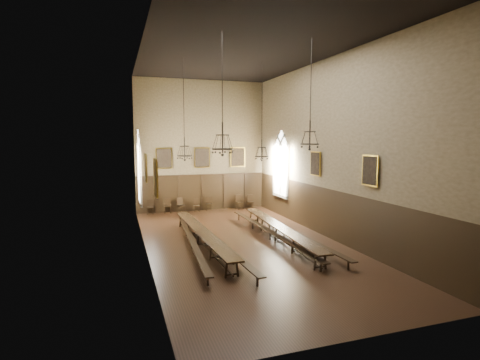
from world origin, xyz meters
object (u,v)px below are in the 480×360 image
bench_right_outer (292,234)px  chandelier_back_left (184,149)px  chair_7 (251,204)px  chandelier_back_right (262,149)px  bench_left_outer (192,242)px  chair_6 (239,205)px  chair_2 (181,208)px  chair_1 (168,209)px  bench_right_inner (270,234)px  chandelier_front_right (310,136)px  bench_left_inner (216,242)px  chair_4 (209,206)px  chair_3 (197,208)px  table_left (203,239)px  chandelier_front_left (223,141)px  table_right (280,233)px  chair_0 (150,210)px

bench_right_outer → chandelier_back_left: (-4.90, 2.51, 4.23)m
chair_7 → chandelier_back_right: 7.90m
bench_left_outer → chair_6: (5.06, 8.40, 0.03)m
chair_2 → chair_1: bearing=162.5°
bench_right_inner → chandelier_front_right: 5.79m
bench_left_inner → chair_7: (4.93, 8.85, -0.01)m
bench_right_inner → chair_4: size_ratio=10.44×
chair_3 → chandelier_back_left: 7.65m
bench_left_outer → chair_2: chair_2 is taller
table_left → chandelier_back_left: 4.72m
chair_2 → chair_3: 1.06m
chair_7 → bench_left_inner: bearing=-115.6°
chandelier_back_left → chandelier_front_left: size_ratio=1.10×
table_left → chair_6: (4.52, 8.21, -0.05)m
table_left → bench_right_outer: size_ratio=0.94×
table_left → chandelier_back_right: 5.82m
bench_left_outer → chandelier_back_left: bearing=86.3°
table_left → bench_right_inner: (3.43, 0.01, -0.07)m
chandelier_back_right → chandelier_front_right: size_ratio=1.17×
bench_left_outer → chandelier_front_right: 7.15m
table_right → chair_3: (-2.39, 8.55, -0.11)m
bench_left_inner → chair_7: bearing=60.9°
chair_7 → bench_right_outer: bearing=-92.6°
chair_6 → bench_left_inner: bearing=-133.0°
chair_4 → chandelier_back_left: size_ratio=0.20×
chair_1 → chandelier_back_right: chandelier_back_right is taller
table_right → chair_2: 9.25m
chair_6 → chandelier_back_right: chandelier_back_right is taller
chair_0 → chandelier_front_right: size_ratio=0.23×
chair_7 → chandelier_back_left: 9.47m
chair_2 → chandelier_front_right: (3.41, -11.49, 4.81)m
table_right → bench_right_outer: size_ratio=0.95×
chair_1 → chair_2: (0.93, 0.03, -0.01)m
bench_left_outer → chair_6: chair_6 is taller
chair_0 → chandelier_front_left: chandelier_front_left is taller
chair_7 → chandelier_back_left: chandelier_back_left is taller
bench_right_inner → chair_0: chair_0 is taller
chair_3 → chandelier_back_left: (-1.83, -6.08, 4.26)m
chair_4 → chandelier_back_right: size_ratio=0.20×
table_left → chair_3: bearing=80.2°
chair_4 → chair_7: 3.10m
chair_4 → bench_left_outer: bearing=-97.1°
chair_1 → chair_6: size_ratio=1.02×
chair_0 → chair_1: (1.13, -0.06, 0.02)m
chair_0 → chair_6: (6.19, -0.14, 0.01)m
table_left → bench_right_outer: table_left is taller
chair_2 → chair_4: bearing=-18.4°
chair_4 → bench_left_inner: bearing=-90.2°
bench_right_inner → chandelier_front_right: bearing=-83.6°
table_right → chair_2: size_ratio=9.24×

